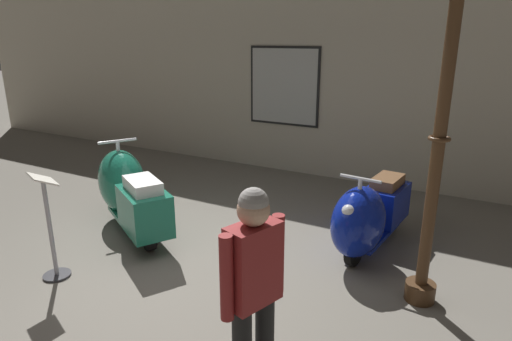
# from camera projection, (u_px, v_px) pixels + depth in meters

# --- Properties ---
(ground_plane) EXTENTS (60.00, 60.00, 0.00)m
(ground_plane) POSITION_uv_depth(u_px,v_px,m) (172.00, 278.00, 4.55)
(ground_plane) COLOR slate
(showroom_back_wall) EXTENTS (18.00, 0.24, 3.53)m
(showroom_back_wall) POSITION_uv_depth(u_px,v_px,m) (321.00, 76.00, 7.50)
(showroom_back_wall) COLOR #BCB29E
(showroom_back_wall) RESTS_ON ground
(scooter_0) EXTENTS (1.85, 1.37, 1.12)m
(scooter_0) POSITION_uv_depth(u_px,v_px,m) (128.00, 191.00, 5.60)
(scooter_0) COLOR black
(scooter_0) RESTS_ON ground
(scooter_1) EXTENTS (0.65, 1.70, 1.01)m
(scooter_1) POSITION_uv_depth(u_px,v_px,m) (367.00, 217.00, 4.92)
(scooter_1) COLOR black
(scooter_1) RESTS_ON ground
(lamppost) EXTENTS (0.32, 0.32, 3.03)m
(lamppost) POSITION_uv_depth(u_px,v_px,m) (442.00, 115.00, 3.64)
(lamppost) COLOR #472D19
(lamppost) RESTS_ON ground
(visitor_1) EXTENTS (0.33, 0.50, 1.55)m
(visitor_1) POSITION_uv_depth(u_px,v_px,m) (253.00, 284.00, 2.78)
(visitor_1) COLOR black
(visitor_1) RESTS_ON ground
(info_stanchion) EXTENTS (0.38, 0.33, 1.13)m
(info_stanchion) POSITION_uv_depth(u_px,v_px,m) (51.00, 235.00, 4.43)
(info_stanchion) COLOR #333338
(info_stanchion) RESTS_ON ground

